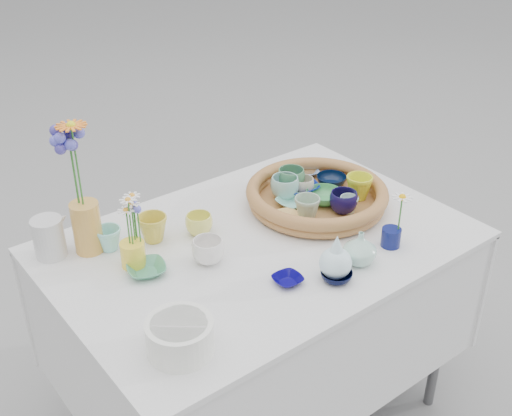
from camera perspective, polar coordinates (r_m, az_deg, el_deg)
ground at (r=2.48m, az=0.30°, el=-17.91°), size 80.00×80.00×0.00m
display_table at (r=2.48m, az=0.30°, el=-17.91°), size 1.26×0.86×0.77m
wicker_tray at (r=2.15m, az=5.42°, el=1.07°), size 0.47×0.47×0.08m
tray_ceramic_0 at (r=2.20m, az=3.72°, el=1.84°), size 0.16×0.16×0.03m
tray_ceramic_1 at (r=2.26m, az=6.71°, el=2.47°), size 0.12×0.12×0.03m
tray_ceramic_2 at (r=2.17m, az=9.14°, el=1.83°), size 0.09×0.09×0.08m
tray_ceramic_3 at (r=2.15m, az=6.09°, el=1.00°), size 0.14×0.14×0.04m
tray_ceramic_4 at (r=2.04m, az=4.55°, el=-0.04°), size 0.09×0.09×0.08m
tray_ceramic_5 at (r=2.12m, az=3.27°, el=0.49°), size 0.11×0.11×0.03m
tray_ceramic_6 at (r=2.16m, az=2.58°, el=1.86°), size 0.10×0.10×0.08m
tray_ceramic_7 at (r=2.19m, az=4.21°, el=1.99°), size 0.08×0.08×0.06m
tray_ceramic_8 at (r=2.32m, az=4.49°, el=3.21°), size 0.11×0.11×0.02m
tray_ceramic_9 at (r=2.09m, az=7.78°, el=0.53°), size 0.12×0.12×0.07m
tray_ceramic_10 at (r=2.03m, az=2.67°, el=-0.96°), size 0.11×0.11×0.02m
tray_ceramic_11 at (r=2.09m, az=8.26°, el=0.30°), size 0.06×0.06×0.06m
tray_ceramic_12 at (r=2.21m, az=3.14°, el=2.58°), size 0.12×0.12×0.08m
loose_ceramic_0 at (r=1.98m, az=-9.16°, el=-1.80°), size 0.11×0.11×0.08m
loose_ceramic_1 at (r=2.00m, az=-5.09°, el=-1.45°), size 0.09×0.09×0.07m
loose_ceramic_2 at (r=1.85m, az=-9.71°, el=-5.40°), size 0.14×0.14×0.03m
loose_ceramic_3 at (r=1.86m, az=-4.29°, el=-3.84°), size 0.10×0.10×0.07m
loose_ceramic_4 at (r=1.79m, az=2.83°, el=-6.40°), size 0.09×0.09×0.02m
loose_ceramic_5 at (r=1.96m, az=-12.96°, el=-2.69°), size 0.10×0.10×0.07m
loose_ceramic_6 at (r=1.81m, az=7.15°, el=-6.02°), size 0.11×0.11×0.03m
fluted_bowl at (r=1.57m, az=-6.78°, el=-11.29°), size 0.19×0.19×0.09m
bud_vase_paleblue at (r=1.79m, az=7.12°, el=-4.24°), size 0.11×0.11×0.14m
bud_vase_seafoam at (r=1.87m, az=9.23°, el=-3.52°), size 0.12×0.12×0.10m
bud_vase_cobalt at (r=1.98m, az=11.91°, el=-2.56°), size 0.07×0.07×0.06m
single_daisy at (r=1.94m, az=12.70°, el=-0.48°), size 0.09×0.09×0.13m
tall_vase_yellow at (r=1.95m, az=-14.79°, el=-1.67°), size 0.09×0.09×0.16m
gerbera at (r=1.85m, az=-15.60°, el=3.60°), size 0.11×0.11×0.26m
hydrangea at (r=1.87m, az=-15.87°, el=3.13°), size 0.10×0.10×0.28m
white_pitcher at (r=1.97m, az=-17.93°, el=-2.53°), size 0.13×0.09×0.12m
daisy_cup at (r=1.88m, az=-10.88°, el=-4.04°), size 0.08×0.08×0.08m
daisy_posy at (r=1.83m, az=-10.91°, el=-0.95°), size 0.10×0.10×0.15m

